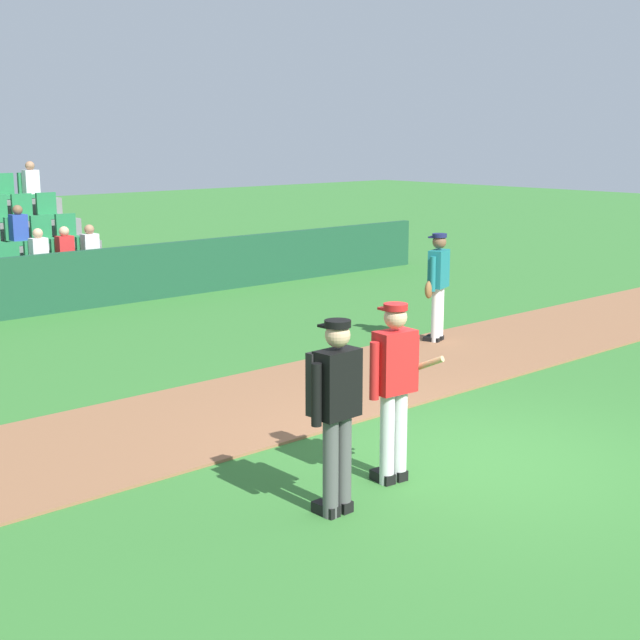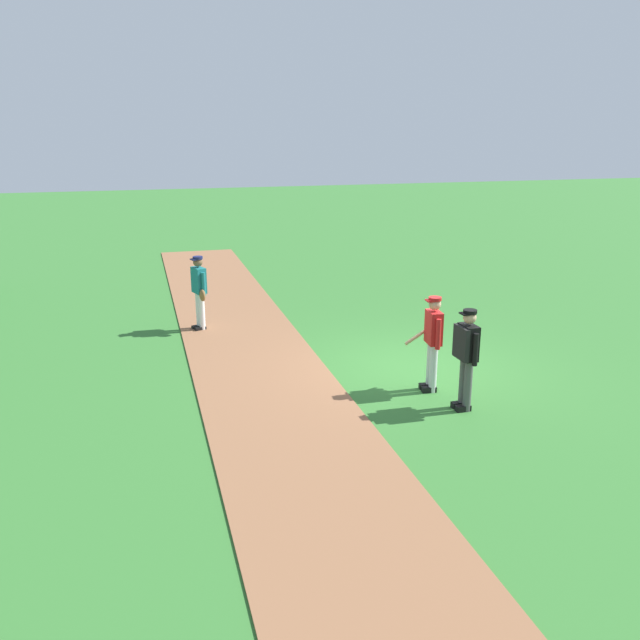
# 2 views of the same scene
# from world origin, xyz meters

# --- Properties ---
(ground_plane) EXTENTS (80.00, 80.00, 0.00)m
(ground_plane) POSITION_xyz_m (0.00, 0.00, 0.00)
(ground_plane) COLOR #33702D
(infield_dirt_path) EXTENTS (28.00, 2.63, 0.03)m
(infield_dirt_path) POSITION_xyz_m (0.00, 2.99, 0.01)
(infield_dirt_path) COLOR brown
(infield_dirt_path) RESTS_ON ground
(dugout_fence) EXTENTS (20.00, 0.16, 1.12)m
(dugout_fence) POSITION_xyz_m (0.00, 10.26, 0.56)
(dugout_fence) COLOR #19472D
(dugout_fence) RESTS_ON ground
(batter_red_jersey) EXTENTS (0.66, 0.79, 1.76)m
(batter_red_jersey) POSITION_xyz_m (-1.12, 0.15, 0.97)
(batter_red_jersey) COLOR silver
(batter_red_jersey) RESTS_ON ground
(umpire_home_plate) EXTENTS (0.59, 0.31, 1.76)m
(umpire_home_plate) POSITION_xyz_m (-2.05, -0.04, 1.00)
(umpire_home_plate) COLOR #4C4C4C
(umpire_home_plate) RESTS_ON ground
(runner_teal_jersey) EXTENTS (0.67, 0.40, 1.76)m
(runner_teal_jersey) POSITION_xyz_m (3.76, 3.83, 0.96)
(runner_teal_jersey) COLOR white
(runner_teal_jersey) RESTS_ON ground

